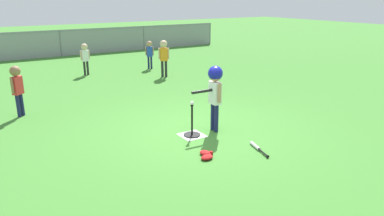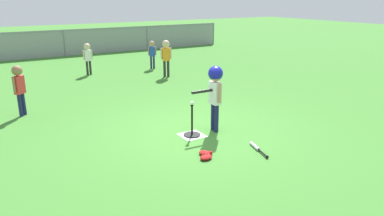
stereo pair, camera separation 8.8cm
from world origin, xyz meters
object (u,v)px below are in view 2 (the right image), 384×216
object	(u,v)px
fielder_near_right	(19,84)
fielder_deep_left	(88,55)
baseball_on_tee	(192,103)
glove_near_bats	(205,153)
spare_bat_silver	(256,148)
fielder_deep_right	(166,53)
glove_by_plate	(206,157)
fielder_near_left	(152,51)
batting_tee	(192,131)
batter_child	(215,85)

from	to	relation	value
fielder_near_right	fielder_deep_left	world-z (taller)	fielder_near_right
baseball_on_tee	glove_near_bats	size ratio (longest dim) A/B	0.30
baseball_on_tee	spare_bat_silver	distance (m)	1.44
fielder_deep_right	glove_by_plate	bearing A→B (deg)	-111.70
fielder_near_left	glove_by_plate	bearing A→B (deg)	-109.06
fielder_deep_left	spare_bat_silver	world-z (taller)	fielder_deep_left
batting_tee	glove_near_bats	world-z (taller)	batting_tee
batting_tee	fielder_deep_left	distance (m)	6.60
batter_child	fielder_deep_right	distance (m)	5.17
fielder_near_left	glove_near_bats	bearing A→B (deg)	-108.90
baseball_on_tee	fielder_deep_right	world-z (taller)	fielder_deep_right
batting_tee	glove_by_plate	size ratio (longest dim) A/B	2.49
batting_tee	spare_bat_silver	world-z (taller)	batting_tee
baseball_on_tee	batter_child	bearing A→B (deg)	-2.28
glove_by_plate	fielder_near_left	bearing A→B (deg)	70.94
baseball_on_tee	batter_child	distance (m)	0.58
batter_child	fielder_deep_left	size ratio (longest dim) A/B	1.23
fielder_deep_right	spare_bat_silver	world-z (taller)	fielder_deep_right
fielder_deep_right	fielder_deep_left	size ratio (longest dim) A/B	1.13
batting_tee	glove_by_plate	distance (m)	1.08
batter_child	fielder_near_right	xyz separation A→B (m)	(-3.10, 3.03, -0.20)
batter_child	fielder_deep_left	bearing A→B (deg)	95.01
fielder_near_left	fielder_deep_left	distance (m)	2.30
fielder_near_right	glove_near_bats	bearing A→B (deg)	-59.24
fielder_near_right	fielder_deep_left	distance (m)	4.37
spare_bat_silver	fielder_deep_left	bearing A→B (deg)	95.14
baseball_on_tee	glove_by_plate	distance (m)	1.24
batter_child	fielder_deep_left	xyz separation A→B (m)	(-0.58, 6.60, -0.25)
fielder_near_left	glove_near_bats	size ratio (longest dim) A/B	4.17
batting_tee	fielder_deep_right	size ratio (longest dim) A/B	0.51
spare_bat_silver	glove_by_plate	xyz separation A→B (m)	(-0.97, 0.12, 0.01)
batter_child	fielder_near_left	bearing A→B (deg)	75.09
fielder_deep_right	spare_bat_silver	bearing A→B (deg)	-102.93
fielder_deep_left	glove_near_bats	size ratio (longest dim) A/B	4.35
spare_bat_silver	glove_near_bats	distance (m)	0.94
fielder_near_right	glove_by_plate	bearing A→B (deg)	-60.92
baseball_on_tee	fielder_deep_left	bearing A→B (deg)	90.65
batter_child	glove_near_bats	distance (m)	1.46
baseball_on_tee	batter_child	world-z (taller)	batter_child
fielder_near_right	spare_bat_silver	bearing A→B (deg)	-52.26
baseball_on_tee	glove_by_plate	size ratio (longest dim) A/B	0.30
batter_child	fielder_deep_right	bearing A→B (deg)	73.02
batter_child	fielder_near_left	xyz separation A→B (m)	(1.71, 6.43, -0.28)
batting_tee	baseball_on_tee	world-z (taller)	baseball_on_tee
batting_tee	glove_by_plate	bearing A→B (deg)	-109.05
batter_child	fielder_deep_right	size ratio (longest dim) A/B	1.08
fielder_near_left	glove_by_plate	distance (m)	7.89
glove_near_bats	glove_by_plate	bearing A→B (deg)	-116.66
fielder_near_left	batting_tee	bearing A→B (deg)	-109.06
spare_bat_silver	baseball_on_tee	bearing A→B (deg)	118.49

